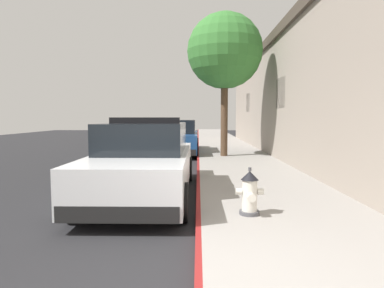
{
  "coord_description": "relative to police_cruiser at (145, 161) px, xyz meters",
  "views": [
    {
      "loc": [
        -0.05,
        -2.82,
        1.68
      ],
      "look_at": [
        -0.2,
        5.55,
        1.0
      ],
      "focal_mm": 30.72,
      "sensor_mm": 36.0,
      "label": 1
    }
  ],
  "objects": [
    {
      "name": "curb_painted_edge",
      "position": [
        1.14,
        5.91,
        -0.68
      ],
      "size": [
        0.08,
        60.0,
        0.13
      ],
      "primitive_type": "cube",
      "color": "maroon",
      "rests_on": "ground"
    },
    {
      "name": "ground_plane",
      "position": [
        -3.36,
        5.91,
        -0.84
      ],
      "size": [
        28.59,
        60.0,
        0.2
      ],
      "primitive_type": "cube",
      "color": "#232326"
    },
    {
      "name": "parked_car_silver_ahead",
      "position": [
        0.17,
        8.12,
        -0.0
      ],
      "size": [
        1.94,
        4.84,
        1.56
      ],
      "color": "navy",
      "rests_on": "ground"
    },
    {
      "name": "street_tree",
      "position": [
        2.18,
        6.3,
        3.53
      ],
      "size": [
        2.97,
        2.97,
        5.65
      ],
      "color": "brown",
      "rests_on": "sidewalk_pavement"
    },
    {
      "name": "police_cruiser",
      "position": [
        0.0,
        0.0,
        0.0
      ],
      "size": [
        1.94,
        4.84,
        1.68
      ],
      "color": "white",
      "rests_on": "ground"
    },
    {
      "name": "storefront_building",
      "position": [
        6.79,
        5.07,
        1.77
      ],
      "size": [
        5.61,
        28.05,
        5.01
      ],
      "color": "gray",
      "rests_on": "ground"
    },
    {
      "name": "fire_hydrant",
      "position": [
        1.96,
        -1.76,
        -0.26
      ],
      "size": [
        0.44,
        0.4,
        0.76
      ],
      "color": "#4C4C51",
      "rests_on": "sidewalk_pavement"
    },
    {
      "name": "sidewalk_pavement",
      "position": [
        2.64,
        5.91,
        -0.68
      ],
      "size": [
        2.92,
        60.0,
        0.13
      ],
      "primitive_type": "cube",
      "color": "gray",
      "rests_on": "ground"
    }
  ]
}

